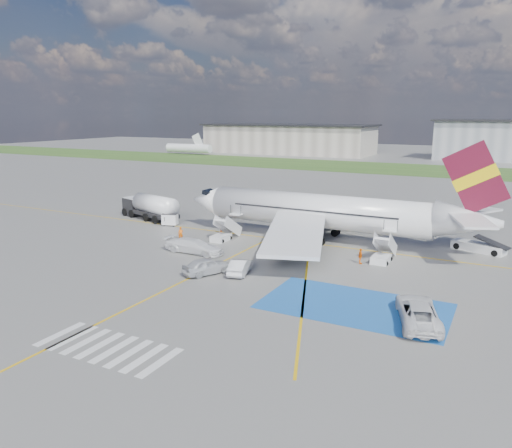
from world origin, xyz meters
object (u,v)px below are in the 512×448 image
at_px(van_white_b, 194,244).
at_px(car_silver_b, 240,266).
at_px(gpu_cart, 170,220).
at_px(car_silver_a, 207,266).
at_px(airliner, 329,212).
at_px(van_white_a, 418,308).
at_px(fuel_tanker, 150,209).
at_px(belt_loader, 479,247).

bearing_deg(van_white_b, car_silver_b, -115.26).
bearing_deg(gpu_cart, car_silver_a, -61.45).
distance_m(airliner, van_white_a, 23.19).
distance_m(fuel_tanker, gpu_cart, 5.21).
xyz_separation_m(fuel_tanker, car_silver_a, (20.17, -16.70, -0.70)).
bearing_deg(belt_loader, gpu_cart, -153.33).
distance_m(fuel_tanker, van_white_a, 43.52).
bearing_deg(van_white_b, fuel_tanker, 53.95).
relative_size(car_silver_a, car_silver_b, 1.08).
xyz_separation_m(fuel_tanker, van_white_b, (15.08, -11.35, -0.47)).
relative_size(fuel_tanker, car_silver_b, 2.52).
distance_m(fuel_tanker, car_silver_a, 26.19).
bearing_deg(belt_loader, van_white_b, -132.57).
height_order(fuel_tanker, car_silver_a, fuel_tanker).
height_order(fuel_tanker, car_silver_b, fuel_tanker).
relative_size(airliner, car_silver_a, 8.13).
xyz_separation_m(airliner, van_white_b, (-10.85, -11.38, -2.39)).
bearing_deg(car_silver_b, airliner, -115.75).
relative_size(gpu_cart, van_white_b, 0.43).
bearing_deg(car_silver_b, fuel_tanker, -47.71).
distance_m(gpu_cart, car_silver_a, 21.32).
height_order(gpu_cart, car_silver_a, gpu_cart).
distance_m(gpu_cart, car_silver_b, 22.35).
height_order(airliner, car_silver_b, airliner).
relative_size(belt_loader, car_silver_b, 1.42).
relative_size(airliner, belt_loader, 6.18).
xyz_separation_m(fuel_tanker, gpu_cart, (4.78, -1.93, -0.74)).
bearing_deg(van_white_b, car_silver_a, -135.52).
distance_m(belt_loader, van_white_a, 22.22).
height_order(car_silver_a, car_silver_b, car_silver_a).
distance_m(fuel_tanker, van_white_b, 18.87).
bearing_deg(van_white_a, van_white_b, -34.61).
relative_size(fuel_tanker, belt_loader, 1.77).
relative_size(gpu_cart, belt_loader, 0.37).
bearing_deg(car_silver_a, van_white_a, -157.91).
height_order(car_silver_a, van_white_a, van_white_a).
bearing_deg(gpu_cart, van_white_b, -60.08).
relative_size(van_white_a, van_white_b, 1.09).
height_order(gpu_cart, belt_loader, belt_loader).
bearing_deg(van_white_b, belt_loader, -60.33).
xyz_separation_m(van_white_a, van_white_b, (-24.16, 7.47, -0.04)).
height_order(fuel_tanker, van_white_b, fuel_tanker).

